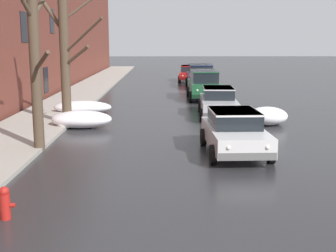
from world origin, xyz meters
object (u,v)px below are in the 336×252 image
object	(u,v)px
sedan_white_approaching_near_lane	(234,131)
fire_hydrant	(5,203)
sedan_red_queued_behind_truck	(190,73)
bare_tree_mid_block	(65,58)
sedan_silver_parked_kerbside_close	(218,101)
suv_darkblue_parked_far_down_block	(200,75)
suv_green_parked_kerbside_mid	(204,84)
bare_tree_second_along_sidewalk	(34,54)

from	to	relation	value
sedan_white_approaching_near_lane	fire_hydrant	world-z (taller)	sedan_white_approaching_near_lane
sedan_white_approaching_near_lane	sedan_red_queued_behind_truck	distance (m)	26.44
bare_tree_mid_block	sedan_silver_parked_kerbside_close	world-z (taller)	bare_tree_mid_block
bare_tree_mid_block	suv_darkblue_parked_far_down_block	xyz separation A→B (m)	(6.99, 15.97, -1.95)
bare_tree_mid_block	fire_hydrant	bearing A→B (deg)	-85.26
bare_tree_mid_block	suv_green_parked_kerbside_mid	xyz separation A→B (m)	(6.67, 8.93, -1.95)
suv_darkblue_parked_far_down_block	fire_hydrant	xyz separation A→B (m)	(-6.12, -26.46, -0.63)
suv_green_parked_kerbside_mid	suv_darkblue_parked_far_down_block	bearing A→B (deg)	87.36
bare_tree_second_along_sidewalk	suv_green_parked_kerbside_mid	bearing A→B (deg)	63.56
suv_green_parked_kerbside_mid	sedan_red_queued_behind_truck	distance (m)	12.61
suv_green_parked_kerbside_mid	fire_hydrant	size ratio (longest dim) A/B	6.55
bare_tree_second_along_sidewalk	suv_darkblue_parked_far_down_block	size ratio (longest dim) A/B	1.31
bare_tree_mid_block	sedan_red_queued_behind_truck	size ratio (longest dim) A/B	1.27
bare_tree_second_along_sidewalk	bare_tree_mid_block	world-z (taller)	bare_tree_second_along_sidewalk
sedan_white_approaching_near_lane	suv_darkblue_parked_far_down_block	world-z (taller)	suv_darkblue_parked_far_down_block
fire_hydrant	sedan_white_approaching_near_lane	bearing A→B (deg)	44.77
sedan_white_approaching_near_lane	suv_darkblue_parked_far_down_block	xyz separation A→B (m)	(0.50, 20.87, 0.24)
suv_green_parked_kerbside_mid	suv_darkblue_parked_far_down_block	size ratio (longest dim) A/B	0.99
sedan_white_approaching_near_lane	suv_green_parked_kerbside_mid	distance (m)	13.83
bare_tree_second_along_sidewalk	bare_tree_mid_block	size ratio (longest dim) A/B	1.08
sedan_red_queued_behind_truck	sedan_white_approaching_near_lane	bearing A→B (deg)	-89.99
bare_tree_second_along_sidewalk	sedan_silver_parked_kerbside_close	size ratio (longest dim) A/B	1.37
sedan_white_approaching_near_lane	sedan_silver_parked_kerbside_close	bearing A→B (deg)	87.50
suv_green_parked_kerbside_mid	fire_hydrant	distance (m)	20.27
bare_tree_second_along_sidewalk	sedan_red_queued_behind_truck	size ratio (longest dim) A/B	1.37
bare_tree_mid_block	sedan_silver_parked_kerbside_close	bearing A→B (deg)	19.62
bare_tree_mid_block	sedan_white_approaching_near_lane	xyz separation A→B (m)	(6.50, -4.90, -2.19)
sedan_red_queued_behind_truck	suv_darkblue_parked_far_down_block	bearing A→B (deg)	-84.88
suv_darkblue_parked_far_down_block	sedan_red_queued_behind_truck	xyz separation A→B (m)	(-0.50, 5.56, -0.24)
suv_darkblue_parked_far_down_block	fire_hydrant	world-z (taller)	suv_darkblue_parked_far_down_block
bare_tree_second_along_sidewalk	sedan_white_approaching_near_lane	xyz separation A→B (m)	(6.53, -0.34, -2.49)
bare_tree_second_along_sidewalk	sedan_white_approaching_near_lane	distance (m)	7.00
suv_green_parked_kerbside_mid	suv_darkblue_parked_far_down_block	distance (m)	7.05
suv_darkblue_parked_far_down_block	bare_tree_mid_block	bearing A→B (deg)	-113.64
bare_tree_mid_block	suv_darkblue_parked_far_down_block	distance (m)	17.55
bare_tree_second_along_sidewalk	sedan_white_approaching_near_lane	size ratio (longest dim) A/B	1.49
bare_tree_second_along_sidewalk	bare_tree_mid_block	xyz separation A→B (m)	(0.04, 4.56, -0.30)
sedan_white_approaching_near_lane	sedan_red_queued_behind_truck	world-z (taller)	same
bare_tree_second_along_sidewalk	sedan_silver_parked_kerbside_close	bearing A→B (deg)	45.55
bare_tree_mid_block	suv_green_parked_kerbside_mid	size ratio (longest dim) A/B	1.22
sedan_white_approaching_near_lane	suv_green_parked_kerbside_mid	bearing A→B (deg)	89.29
sedan_white_approaching_near_lane	bare_tree_second_along_sidewalk	bearing A→B (deg)	177.01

